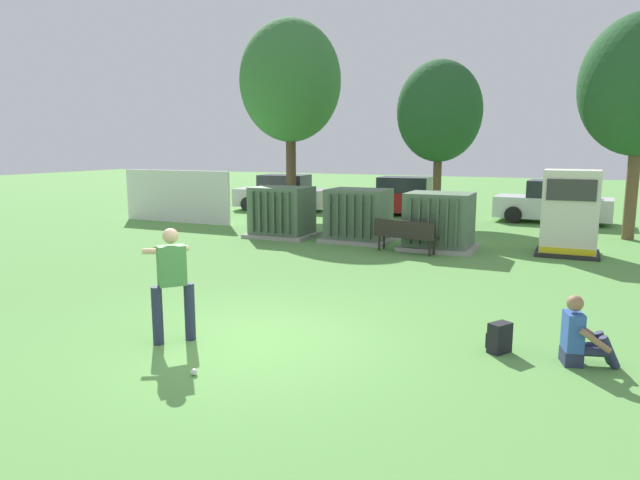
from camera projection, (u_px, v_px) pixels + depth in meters
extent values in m
plane|color=#5B9947|center=(249.00, 341.00, 8.63)|extent=(96.00, 96.00, 0.00)
cube|color=white|center=(176.00, 196.00, 21.83)|extent=(4.80, 0.12, 2.00)
cube|color=#9E9B93|center=(282.00, 235.00, 18.49)|extent=(2.10, 1.70, 0.12)
cube|color=#567056|center=(282.00, 210.00, 18.36)|extent=(1.80, 1.40, 1.50)
cube|color=#495F49|center=(253.00, 212.00, 17.94)|extent=(0.06, 0.12, 1.27)
cube|color=#495F49|center=(260.00, 212.00, 17.83)|extent=(0.06, 0.12, 1.27)
cube|color=#495F49|center=(267.00, 212.00, 17.73)|extent=(0.06, 0.12, 1.27)
cube|color=#495F49|center=(274.00, 213.00, 17.63)|extent=(0.06, 0.12, 1.27)
cube|color=#495F49|center=(281.00, 213.00, 17.52)|extent=(0.06, 0.12, 1.27)
cube|color=#495F49|center=(289.00, 214.00, 17.42)|extent=(0.06, 0.12, 1.27)
cube|color=#9E9B93|center=(358.00, 239.00, 17.60)|extent=(2.10, 1.70, 0.12)
cube|color=#567056|center=(359.00, 213.00, 17.47)|extent=(1.80, 1.40, 1.50)
cube|color=#495F49|center=(330.00, 215.00, 17.05)|extent=(0.06, 0.12, 1.27)
cube|color=#495F49|center=(338.00, 216.00, 16.94)|extent=(0.06, 0.12, 1.27)
cube|color=#495F49|center=(346.00, 216.00, 16.84)|extent=(0.06, 0.12, 1.27)
cube|color=#495F49|center=(354.00, 216.00, 16.73)|extent=(0.06, 0.12, 1.27)
cube|color=#495F49|center=(362.00, 217.00, 16.63)|extent=(0.06, 0.12, 1.27)
cube|color=#495F49|center=(370.00, 217.00, 16.53)|extent=(0.06, 0.12, 1.27)
cube|color=#9E9B93|center=(438.00, 247.00, 16.25)|extent=(2.10, 1.70, 0.12)
cube|color=#567056|center=(439.00, 219.00, 16.12)|extent=(1.80, 1.40, 1.50)
cube|color=#495F49|center=(410.00, 221.00, 15.69)|extent=(0.06, 0.12, 1.27)
cube|color=#495F49|center=(419.00, 222.00, 15.59)|extent=(0.06, 0.12, 1.27)
cube|color=#495F49|center=(428.00, 222.00, 15.49)|extent=(0.06, 0.12, 1.27)
cube|color=#495F49|center=(438.00, 223.00, 15.38)|extent=(0.06, 0.12, 1.27)
cube|color=#495F49|center=(447.00, 223.00, 15.28)|extent=(0.06, 0.12, 1.27)
cube|color=#495F49|center=(457.00, 224.00, 15.17)|extent=(0.06, 0.12, 1.27)
cube|color=#262626|center=(567.00, 253.00, 15.41)|extent=(1.60, 1.40, 0.10)
cube|color=silver|center=(570.00, 211.00, 15.22)|extent=(1.40, 1.20, 2.20)
cube|color=#383838|center=(571.00, 190.00, 14.57)|extent=(1.19, 0.04, 0.55)
cube|color=yellow|center=(567.00, 251.00, 14.83)|extent=(1.33, 0.04, 0.16)
cube|color=#2D2823|center=(406.00, 237.00, 15.67)|extent=(1.84, 0.71, 0.05)
cube|color=#2D2823|center=(403.00, 229.00, 15.48)|extent=(1.78, 0.35, 0.44)
cylinder|color=#2D2823|center=(384.00, 242.00, 16.25)|extent=(0.06, 0.06, 0.42)
cylinder|color=#2D2823|center=(434.00, 247.00, 15.39)|extent=(0.06, 0.06, 0.42)
cylinder|color=#2D2823|center=(379.00, 243.00, 16.02)|extent=(0.06, 0.06, 0.42)
cylinder|color=#2D2823|center=(430.00, 249.00, 15.17)|extent=(0.06, 0.06, 0.42)
cylinder|color=#282D4C|center=(157.00, 316.00, 8.43)|extent=(0.16, 0.16, 0.88)
cylinder|color=#282D4C|center=(190.00, 312.00, 8.63)|extent=(0.16, 0.16, 0.88)
cube|color=#4C8C4C|center=(172.00, 266.00, 8.41)|extent=(0.44, 0.46, 0.60)
sphere|color=#DBAD89|center=(170.00, 236.00, 8.33)|extent=(0.23, 0.23, 0.23)
cylinder|color=#DBAD89|center=(161.00, 251.00, 8.68)|extent=(0.51, 0.35, 0.09)
cylinder|color=#DBAD89|center=(172.00, 250.00, 8.75)|extent=(0.28, 0.54, 0.09)
cylinder|color=red|center=(159.00, 248.00, 9.33)|extent=(0.69, 0.60, 0.21)
sphere|color=red|center=(164.00, 248.00, 8.94)|extent=(0.08, 0.08, 0.08)
sphere|color=white|center=(194.00, 372.00, 7.34)|extent=(0.09, 0.09, 0.09)
cube|color=#282D4C|center=(571.00, 357.00, 7.72)|extent=(0.32, 0.39, 0.20)
cube|color=#3359B2|center=(573.00, 331.00, 7.66)|extent=(0.31, 0.41, 0.52)
sphere|color=#9E7051|center=(575.00, 303.00, 7.60)|extent=(0.22, 0.22, 0.22)
cylinder|color=#282D4C|center=(587.00, 346.00, 7.77)|extent=(0.47, 0.25, 0.13)
cylinder|color=#282D4C|center=(604.00, 347.00, 7.73)|extent=(0.32, 0.19, 0.46)
cylinder|color=#282D4C|center=(592.00, 352.00, 7.57)|extent=(0.47, 0.25, 0.13)
cylinder|color=#282D4C|center=(609.00, 352.00, 7.54)|extent=(0.32, 0.19, 0.46)
cylinder|color=#9E7051|center=(585.00, 330.00, 7.86)|extent=(0.42, 0.19, 0.32)
cylinder|color=#9E7051|center=(595.00, 341.00, 7.41)|extent=(0.42, 0.19, 0.32)
cube|color=black|center=(500.00, 338.00, 8.12)|extent=(0.34, 0.38, 0.44)
cube|color=black|center=(492.00, 340.00, 8.24)|extent=(0.17, 0.22, 0.22)
cylinder|color=#4C3828|center=(291.00, 174.00, 24.40)|extent=(0.43, 0.43, 3.46)
ellipsoid|color=#387038|center=(290.00, 81.00, 23.76)|extent=(4.26, 4.26, 5.06)
cylinder|color=brown|center=(437.00, 188.00, 21.88)|extent=(0.32, 0.32, 2.60)
ellipsoid|color=#235128|center=(439.00, 111.00, 21.40)|extent=(3.20, 3.20, 3.80)
cylinder|color=brown|center=(631.00, 193.00, 17.73)|extent=(0.36, 0.36, 2.93)
cube|color=#B2B2B7|center=(282.00, 197.00, 26.00)|extent=(4.35, 2.12, 0.80)
cube|color=#262B33|center=(284.00, 182.00, 25.83)|extent=(2.25, 1.77, 0.64)
cylinder|color=black|center=(248.00, 204.00, 25.66)|extent=(0.66, 0.28, 0.64)
cylinder|color=black|center=(263.00, 201.00, 27.25)|extent=(0.66, 0.28, 0.64)
cylinder|color=black|center=(302.00, 206.00, 24.84)|extent=(0.66, 0.28, 0.64)
cylinder|color=black|center=(314.00, 202.00, 26.43)|extent=(0.66, 0.28, 0.64)
cube|color=maroon|center=(401.00, 201.00, 24.20)|extent=(4.31, 2.01, 0.80)
cube|color=#262B33|center=(405.00, 185.00, 24.03)|extent=(2.21, 1.71, 0.64)
cylinder|color=black|center=(366.00, 208.00, 23.90)|extent=(0.65, 0.27, 0.64)
cylinder|color=black|center=(376.00, 204.00, 25.47)|extent=(0.65, 0.27, 0.64)
cylinder|color=black|center=(428.00, 211.00, 23.01)|extent=(0.65, 0.27, 0.64)
cylinder|color=black|center=(434.00, 207.00, 24.59)|extent=(0.65, 0.27, 0.64)
cube|color=silver|center=(552.00, 208.00, 21.80)|extent=(4.28, 1.90, 0.80)
cube|color=#262B33|center=(558.00, 189.00, 21.62)|extent=(2.17, 1.66, 0.64)
cylinder|color=black|center=(513.00, 215.00, 21.69)|extent=(0.65, 0.25, 0.64)
cylinder|color=black|center=(520.00, 210.00, 23.18)|extent=(0.65, 0.25, 0.64)
cylinder|color=black|center=(588.00, 219.00, 20.51)|extent=(0.65, 0.25, 0.64)
cylinder|color=black|center=(590.00, 214.00, 22.01)|extent=(0.65, 0.25, 0.64)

